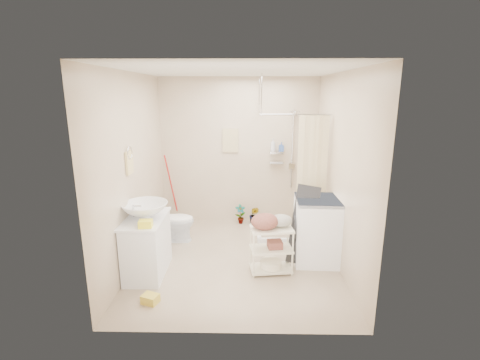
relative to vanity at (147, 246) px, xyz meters
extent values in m
plane|color=tan|center=(1.16, 0.41, -0.39)|extent=(3.20, 3.20, 0.00)
cube|color=silver|center=(1.16, 0.41, 2.21)|extent=(2.80, 3.20, 0.04)
cube|color=beige|center=(1.16, 2.01, 0.91)|extent=(2.80, 0.04, 2.60)
cube|color=beige|center=(1.16, -1.19, 0.91)|extent=(2.80, 0.04, 2.60)
cube|color=beige|center=(-0.24, 0.41, 0.91)|extent=(0.04, 3.20, 2.60)
cube|color=beige|center=(2.56, 0.41, 0.91)|extent=(0.04, 3.20, 2.60)
cube|color=silver|center=(0.00, 0.00, 0.00)|extent=(0.50, 0.88, 0.77)
imported|color=silver|center=(0.00, 0.00, 0.49)|extent=(0.71, 0.71, 0.20)
cube|color=yellow|center=(0.10, -0.32, 0.43)|extent=(0.17, 0.14, 0.09)
cube|color=yellow|center=(0.21, -0.69, -0.32)|extent=(0.31, 0.28, 0.14)
imported|color=white|center=(0.12, 1.04, -0.04)|extent=(0.69, 0.42, 0.68)
imported|color=brown|center=(1.19, 1.81, -0.21)|extent=(0.22, 0.18, 0.36)
imported|color=#9C4F25|center=(1.44, 1.82, -0.23)|extent=(0.21, 0.19, 0.32)
cube|color=#CEC38A|center=(1.01, 1.99, 1.11)|extent=(0.28, 0.03, 0.42)
imported|color=silver|center=(1.76, 1.91, 1.05)|extent=(0.10, 0.10, 0.23)
imported|color=#36559D|center=(1.91, 1.92, 1.01)|extent=(0.09, 0.09, 0.16)
cube|color=white|center=(2.30, 0.40, 0.07)|extent=(0.65, 0.67, 0.92)
camera|label=1|loc=(1.30, -4.17, 1.94)|focal=26.00mm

